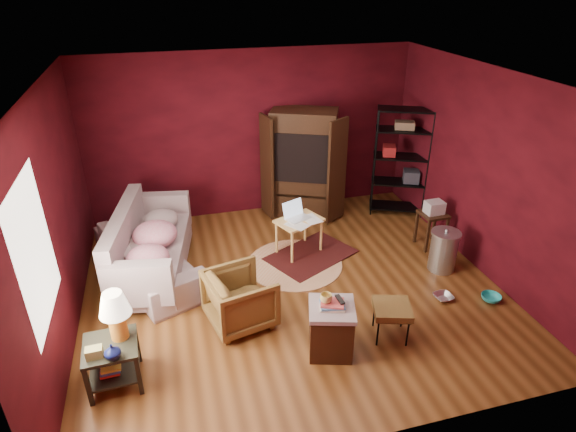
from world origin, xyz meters
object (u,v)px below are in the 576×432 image
(sofa, at_px, (148,249))
(side_table, at_px, (113,331))
(hamper, at_px, (331,328))
(tv_armoire, at_px, (303,162))
(wire_shelving, at_px, (402,157))
(armchair, at_px, (240,297))
(laptop_desk, at_px, (299,223))

(sofa, relative_size, side_table, 2.02)
(hamper, bearing_deg, tv_armoire, 78.39)
(sofa, xyz_separation_m, hamper, (1.95, -2.12, -0.10))
(sofa, distance_m, wire_shelving, 4.43)
(sofa, distance_m, hamper, 2.88)
(side_table, distance_m, wire_shelving, 5.44)
(armchair, relative_size, hamper, 1.08)
(sofa, bearing_deg, laptop_desk, -110.62)
(laptop_desk, bearing_deg, sofa, 157.77)
(sofa, relative_size, laptop_desk, 2.64)
(tv_armoire, bearing_deg, hamper, -77.46)
(tv_armoire, xyz_separation_m, wire_shelving, (1.64, -0.38, 0.06))
(sofa, height_order, side_table, side_table)
(armchair, xyz_separation_m, tv_armoire, (1.59, 2.66, 0.59))
(sofa, height_order, laptop_desk, sofa)
(laptop_desk, distance_m, tv_armoire, 1.41)
(armchair, distance_m, hamper, 1.17)
(hamper, distance_m, tv_armoire, 3.55)
(side_table, xyz_separation_m, tv_armoire, (2.99, 3.22, 0.33))
(side_table, distance_m, hamper, 2.31)
(laptop_desk, height_order, wire_shelving, wire_shelving)
(laptop_desk, bearing_deg, armchair, -152.66)
(sofa, height_order, tv_armoire, tv_armoire)
(side_table, xyz_separation_m, wire_shelving, (4.63, 2.84, 0.39))
(sofa, bearing_deg, side_table, 148.36)
(hamper, bearing_deg, side_table, 175.14)
(armchair, distance_m, wire_shelving, 4.00)
(sofa, relative_size, hamper, 3.04)
(armchair, xyz_separation_m, side_table, (-1.39, -0.57, 0.26))
(laptop_desk, bearing_deg, tv_armoire, 47.12)
(tv_armoire, bearing_deg, side_table, -108.68)
(tv_armoire, bearing_deg, laptop_desk, -85.40)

